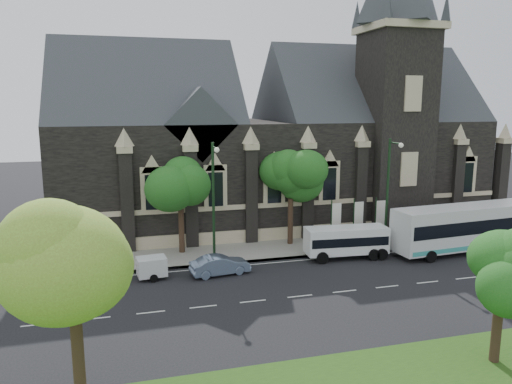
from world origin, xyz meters
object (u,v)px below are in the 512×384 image
object	(u,v)px
car_far_white	(15,276)
tree_park_near	(78,253)
tree_park_east	(503,264)
banner_flag_left	(335,219)
street_lamp_mid	(214,197)
car_far_red	(96,274)
banner_flag_center	(357,218)
shuttle_bus	(346,240)
banner_flag_right	(379,216)
tour_coach	(467,227)
tree_walk_right	(293,176)
sedan	(220,265)
box_trailer	(152,267)
street_lamp_near	(389,188)
tree_walk_left	(182,182)

from	to	relation	value
car_far_white	tree_park_near	bearing A→B (deg)	-163.53
tree_park_east	banner_flag_left	bearing A→B (deg)	89.65
street_lamp_mid	car_far_red	size ratio (longest dim) A/B	2.46
car_far_white	tree_park_east	bearing A→B (deg)	-127.10
tree_park_near	banner_flag_center	bearing A→B (deg)	41.54
street_lamp_mid	shuttle_bus	world-z (taller)	street_lamp_mid
banner_flag_center	banner_flag_right	distance (m)	2.00
banner_flag_right	tour_coach	world-z (taller)	banner_flag_right
tree_park_east	tree_walk_right	xyz separation A→B (m)	(-2.96, 20.04, 1.20)
shuttle_bus	car_far_white	world-z (taller)	shuttle_bus
tree_park_near	tour_coach	world-z (taller)	tree_park_near
banner_flag_left	shuttle_bus	size ratio (longest dim) A/B	0.63
banner_flag_center	shuttle_bus	world-z (taller)	banner_flag_center
tree_park_east	car_far_red	xyz separation A→B (m)	(-18.36, 14.95, -3.99)
banner_flag_center	sedan	bearing A→B (deg)	-162.31
box_trailer	car_far_white	distance (m)	8.64
banner_flag_center	shuttle_bus	bearing A→B (deg)	-128.47
tree_park_near	banner_flag_left	xyz separation A→B (m)	(18.06, 17.77, -4.03)
banner_flag_center	banner_flag_right	size ratio (longest dim) A/B	1.00
banner_flag_right	car_far_red	world-z (taller)	banner_flag_right
car_far_white	banner_flag_center	bearing A→B (deg)	-87.27
street_lamp_mid	car_far_white	world-z (taller)	street_lamp_mid
tree_park_east	sedan	bearing A→B (deg)	125.24
street_lamp_near	tour_coach	distance (m)	7.02
car_far_white	banner_flag_right	bearing A→B (deg)	-87.72
tree_park_east	shuttle_bus	bearing A→B (deg)	90.54
tree_park_near	shuttle_bus	xyz separation A→B (m)	(17.80, 14.93, -5.01)
banner_flag_center	car_far_red	size ratio (longest dim) A/B	1.09
banner_flag_right	sedan	distance (m)	14.91
tree_walk_left	banner_flag_left	world-z (taller)	tree_walk_left
tree_walk_right	street_lamp_mid	xyz separation A→B (m)	(-7.21, -3.62, -0.71)
tree_park_near	box_trailer	distance (m)	15.66
street_lamp_near	tour_coach	bearing A→B (deg)	-17.46
banner_flag_center	sedan	distance (m)	13.01
tour_coach	box_trailer	xyz separation A→B (m)	(-24.63, 0.31, -1.18)
street_lamp_mid	box_trailer	bearing A→B (deg)	-161.07
car_far_red	car_far_white	size ratio (longest dim) A/B	0.68
tour_coach	shuttle_bus	distance (m)	10.05
tree_park_near	tree_walk_right	world-z (taller)	tree_park_near
tree_park_near	tree_walk_left	xyz separation A→B (m)	(5.97, 19.47, -0.68)
banner_flag_center	tour_coach	size ratio (longest dim) A/B	0.31
banner_flag_right	car_far_white	bearing A→B (deg)	-174.19
car_far_white	shuttle_bus	bearing A→B (deg)	-93.64
tree_park_near	street_lamp_near	world-z (taller)	street_lamp_near
street_lamp_mid	tour_coach	size ratio (longest dim) A/B	0.70
tree_walk_right	street_lamp_near	bearing A→B (deg)	-28.06
tree_park_east	tree_walk_left	size ratio (longest dim) A/B	0.82
banner_flag_left	sedan	xyz separation A→B (m)	(-10.29, -3.92, -1.70)
tree_walk_left	street_lamp_near	distance (m)	16.22
banner_flag_center	sedan	size ratio (longest dim) A/B	0.97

